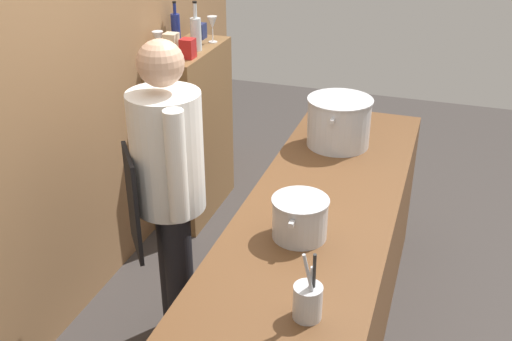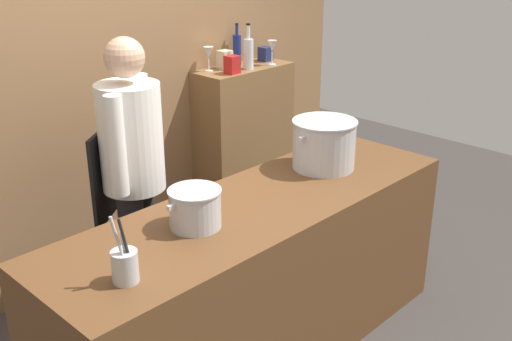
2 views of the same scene
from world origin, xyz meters
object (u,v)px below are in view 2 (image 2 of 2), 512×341
wine_bottle_cobalt (237,49)px  spice_tin_red (232,65)px  spice_tin_navy (265,54)px  wine_glass_wide (272,47)px  chef (132,166)px  wine_glass_short (208,54)px  utensil_crock (125,265)px  spice_tin_cream (225,60)px  stockpot_large (324,144)px  stockpot_small (195,208)px  wine_bottle_clear (248,53)px

wine_bottle_cobalt → spice_tin_red: (-0.23, -0.19, -0.05)m
wine_bottle_cobalt → spice_tin_navy: size_ratio=2.84×
wine_glass_wide → spice_tin_navy: size_ratio=1.71×
spice_tin_red → chef: bearing=-160.9°
spice_tin_red → wine_glass_short: bearing=109.8°
wine_glass_short → spice_tin_red: 0.19m
utensil_crock → wine_bottle_cobalt: bearing=35.5°
chef → wine_glass_short: size_ratio=9.74×
wine_glass_short → spice_tin_cream: (0.13, -0.02, -0.06)m
wine_glass_wide → spice_tin_cream: size_ratio=1.39×
spice_tin_cream → stockpot_large: bearing=-107.1°
spice_tin_red → wine_glass_wide: bearing=-1.1°
stockpot_small → spice_tin_cream: (1.35, 1.22, 0.30)m
wine_bottle_cobalt → stockpot_large: bearing=-113.3°
wine_bottle_clear → spice_tin_navy: bearing=19.8°
wine_bottle_clear → wine_glass_short: (-0.24, 0.15, 0.00)m
spice_tin_navy → stockpot_small: bearing=-145.4°
stockpot_small → utensil_crock: utensil_crock is taller
spice_tin_navy → spice_tin_cream: bearing=176.1°
stockpot_small → wine_glass_short: (1.21, 1.25, 0.35)m
stockpot_large → stockpot_small: 0.98m
wine_bottle_cobalt → wine_glass_wide: size_ratio=1.66×
stockpot_small → spice_tin_navy: 2.13m
stockpot_large → stockpot_small: stockpot_large is taller
stockpot_small → wine_glass_wide: size_ratio=1.72×
wine_bottle_clear → spice_tin_cream: wine_bottle_clear is taller
spice_tin_cream → stockpot_small: bearing=-137.7°
utensil_crock → spice_tin_cream: (1.84, 1.38, 0.32)m
chef → wine_bottle_cobalt: (1.37, 0.58, 0.37)m
stockpot_small → spice_tin_red: spice_tin_red is taller
chef → spice_tin_cream: bearing=166.9°
chef → spice_tin_navy: chef is taller
spice_tin_cream → chef: bearing=-155.8°
chef → wine_glass_short: chef is taller
stockpot_large → wine_bottle_cobalt: size_ratio=1.42×
utensil_crock → spice_tin_red: spice_tin_red is taller
wine_bottle_cobalt → spice_tin_red: bearing=-140.9°
wine_glass_short → chef: bearing=-152.2°
wine_glass_short → wine_bottle_clear: bearing=-32.2°
spice_tin_cream → wine_glass_short: bearing=170.5°
wine_bottle_cobalt → wine_glass_short: bearing=-176.5°
wine_bottle_cobalt → utensil_crock: bearing=-144.5°
wine_glass_wide → spice_tin_cream: wine_glass_wide is taller
spice_tin_red → wine_bottle_clear: bearing=6.3°
wine_bottle_cobalt → wine_glass_wide: bearing=-50.7°
spice_tin_red → stockpot_small: bearing=-139.8°
wine_glass_wide → spice_tin_navy: bearing=62.3°
stockpot_large → spice_tin_navy: 1.41m
wine_glass_wide → spice_tin_cream: 0.36m
utensil_crock → spice_tin_cream: 2.32m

